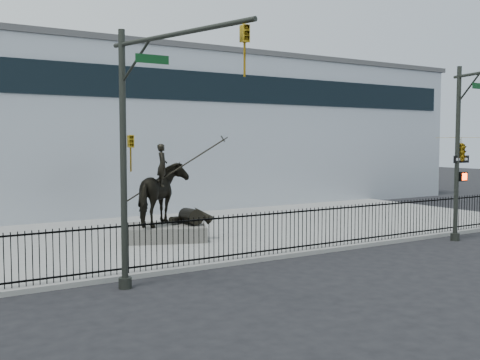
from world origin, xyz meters
TOP-DOWN VIEW (x-y plane):
  - ground at (0.00, 0.00)m, footprint 120.00×120.00m
  - plaza at (0.00, 7.00)m, footprint 30.00×12.00m
  - building at (0.00, 20.00)m, footprint 44.00×14.00m
  - picket_fence at (0.00, 1.25)m, footprint 22.10×0.10m
  - statue_plinth at (-3.27, 5.80)m, footprint 3.66×3.11m
  - equestrian_statue at (-3.21, 5.78)m, footprint 3.71×3.04m
  - traffic_signal_left at (-6.75, -0.62)m, footprint 1.52×4.84m

SIDE VIEW (x-z plane):
  - ground at x=0.00m, z-range 0.00..0.00m
  - plaza at x=0.00m, z-range 0.00..0.15m
  - statue_plinth at x=-3.27m, z-range 0.15..0.73m
  - picket_fence at x=0.00m, z-range 0.15..1.65m
  - equestrian_statue at x=-3.21m, z-range 0.26..3.63m
  - traffic_signal_left at x=-6.75m, z-range 0.53..7.53m
  - building at x=0.00m, z-range 0.00..9.00m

